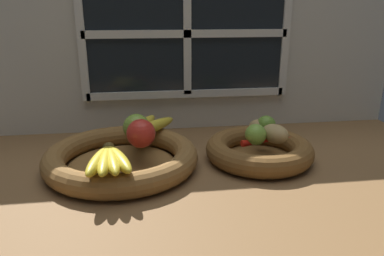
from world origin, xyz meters
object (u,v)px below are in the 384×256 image
(apple_red_right, at_px, (141,133))
(fruit_bowl_left, at_px, (122,158))
(banana_bunch_front, at_px, (109,160))
(chili_pepper, at_px, (268,140))
(lime_near, at_px, (256,135))
(lime_far, at_px, (266,125))
(apple_green_back, at_px, (136,127))
(potato_back, at_px, (262,127))
(banana_bunch_back, at_px, (144,126))
(potato_small, at_px, (275,134))
(fruit_bowl_right, at_px, (259,150))

(apple_red_right, bearing_deg, fruit_bowl_left, 166.25)
(banana_bunch_front, height_order, chili_pepper, banana_bunch_front)
(lime_near, bearing_deg, lime_far, 54.16)
(apple_green_back, height_order, potato_back, apple_green_back)
(lime_near, xyz_separation_m, lime_far, (0.05, 0.07, -0.00))
(apple_red_right, distance_m, banana_bunch_front, 0.13)
(apple_red_right, height_order, banana_bunch_back, apple_red_right)
(banana_bunch_back, bearing_deg, potato_back, -13.06)
(apple_red_right, relative_size, banana_bunch_front, 0.43)
(apple_red_right, distance_m, potato_small, 0.34)
(fruit_bowl_left, distance_m, chili_pepper, 0.37)
(banana_bunch_front, bearing_deg, lime_far, 20.99)
(fruit_bowl_left, bearing_deg, chili_pepper, -4.59)
(banana_bunch_front, distance_m, lime_far, 0.43)
(banana_bunch_back, bearing_deg, fruit_bowl_right, -20.81)
(fruit_bowl_right, relative_size, banana_bunch_front, 1.71)
(fruit_bowl_right, xyz_separation_m, potato_small, (0.03, -0.03, 0.06))
(apple_red_right, bearing_deg, apple_green_back, 101.48)
(apple_green_back, xyz_separation_m, potato_back, (0.34, -0.00, -0.01))
(apple_red_right, xyz_separation_m, lime_far, (0.33, 0.05, -0.01))
(fruit_bowl_left, distance_m, apple_green_back, 0.09)
(fruit_bowl_left, xyz_separation_m, apple_green_back, (0.04, 0.04, 0.07))
(potato_back, bearing_deg, lime_far, -27.26)
(fruit_bowl_left, relative_size, banana_bunch_back, 2.09)
(fruit_bowl_left, distance_m, banana_bunch_back, 0.14)
(potato_small, bearing_deg, lime_near, -173.33)
(apple_green_back, distance_m, chili_pepper, 0.34)
(banana_bunch_back, height_order, lime_near, lime_near)
(apple_green_back, bearing_deg, potato_back, -0.73)
(apple_green_back, bearing_deg, fruit_bowl_left, -131.81)
(fruit_bowl_left, xyz_separation_m, potato_back, (0.38, 0.04, 0.05))
(apple_green_back, height_order, lime_far, apple_green_back)
(potato_back, bearing_deg, fruit_bowl_right, -114.44)
(banana_bunch_front, bearing_deg, banana_bunch_back, 71.57)
(lime_far, bearing_deg, lime_near, -125.84)
(fruit_bowl_right, height_order, banana_bunch_back, banana_bunch_back)
(potato_small, relative_size, lime_near, 1.40)
(banana_bunch_back, bearing_deg, fruit_bowl_left, -117.24)
(apple_red_right, relative_size, lime_near, 1.33)
(fruit_bowl_right, xyz_separation_m, banana_bunch_back, (-0.30, 0.11, 0.05))
(banana_bunch_front, distance_m, lime_near, 0.36)
(potato_back, distance_m, lime_far, 0.01)
(apple_green_back, relative_size, lime_far, 1.30)
(fruit_bowl_left, distance_m, potato_small, 0.39)
(fruit_bowl_left, relative_size, potato_back, 5.41)
(potato_back, bearing_deg, apple_green_back, 179.27)
(fruit_bowl_left, bearing_deg, apple_green_back, 48.19)
(lime_near, height_order, chili_pepper, lime_near)
(fruit_bowl_left, distance_m, potato_back, 0.38)
(banana_bunch_front, bearing_deg, lime_near, 13.45)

